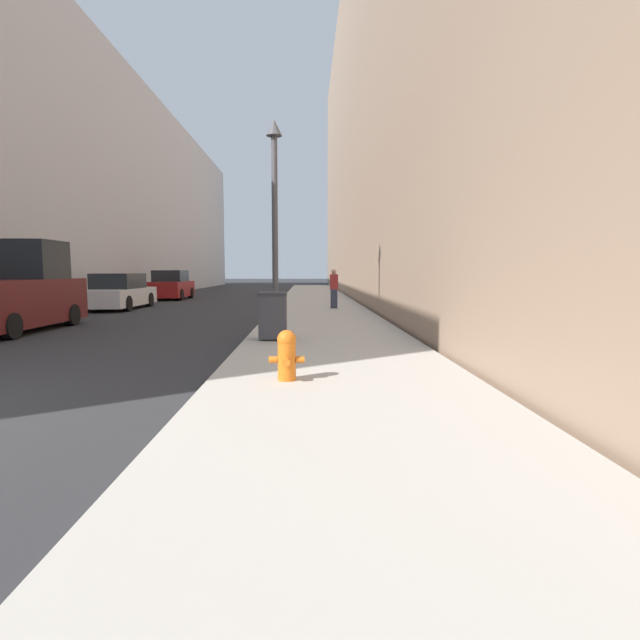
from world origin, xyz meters
name	(u,v)px	position (x,y,z in m)	size (l,w,h in m)	color
sidewalk_right	(318,305)	(5.77, 18.00, 0.06)	(3.78, 60.00, 0.13)	#B7B2A8
building_left_glass	(41,188)	(-10.72, 26.00, 6.60)	(12.00, 60.00, 13.20)	#BCBCC1
building_right_stone	(447,116)	(13.76, 26.00, 10.98)	(12.00, 60.00, 21.95)	#9E7F66
fire_hydrant	(287,354)	(4.98, 1.71, 0.49)	(0.49, 0.37, 0.69)	orange
trash_bin	(273,315)	(4.51, 5.83, 0.66)	(0.61, 0.62, 1.03)	#3D3D42
lamppost	(275,204)	(4.31, 9.94, 3.58)	(0.47, 0.47, 5.87)	#4C4C51
pickup_truck	(11,294)	(-2.69, 8.57, 1.01)	(2.13, 4.95, 2.47)	#561919
parked_sedan_near	(119,293)	(-2.79, 16.51, 0.70)	(1.89, 4.69, 1.52)	silver
parked_sedan_far	(171,286)	(-2.57, 23.85, 0.76)	(1.91, 4.01, 1.66)	maroon
pedestrian_on_sidewalk	(334,289)	(6.34, 14.94, 0.92)	(0.32, 0.21, 1.57)	#2D3347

